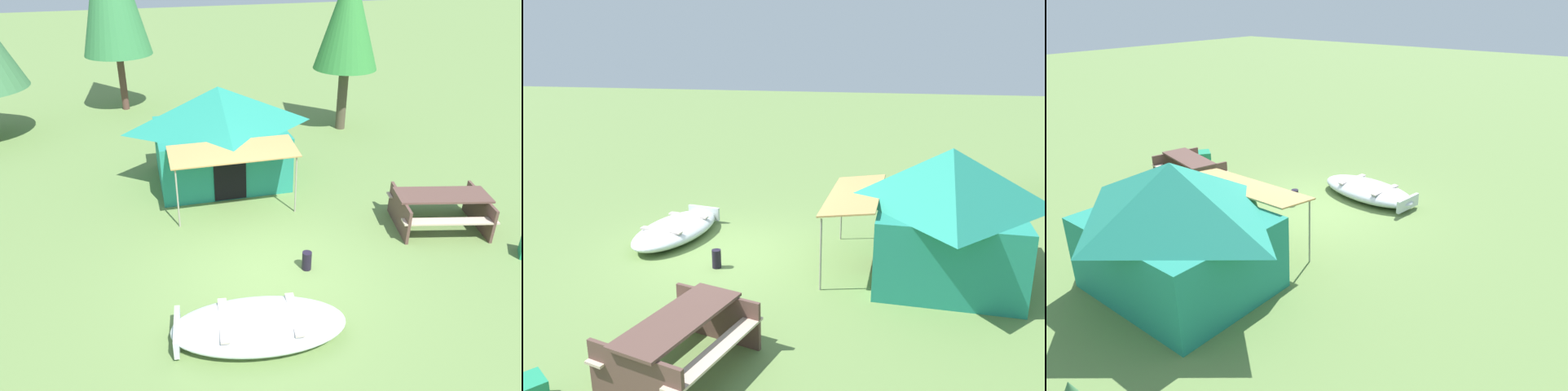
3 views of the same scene
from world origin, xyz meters
TOP-DOWN VIEW (x-y plane):
  - ground_plane at (0.00, 0.00)m, footprint 80.00×80.00m
  - beached_rowboat at (-0.65, -1.53)m, footprint 2.91×1.69m
  - canvas_cabin_tent at (-0.07, 4.21)m, footprint 3.40×3.61m
  - picnic_table at (3.95, 0.62)m, footprint 2.22×1.85m
  - fuel_can at (0.69, -0.08)m, footprint 0.25×0.25m
  - pine_tree_back_left at (4.43, 6.90)m, footprint 1.96×1.96m

SIDE VIEW (x-z plane):
  - ground_plane at x=0.00m, z-range 0.00..0.00m
  - fuel_can at x=0.69m, z-range 0.00..0.37m
  - beached_rowboat at x=-0.65m, z-range 0.01..0.42m
  - picnic_table at x=3.95m, z-range 0.10..0.88m
  - canvas_cabin_tent at x=-0.07m, z-range 0.05..2.46m
  - pine_tree_back_left at x=4.43m, z-range 0.94..5.98m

